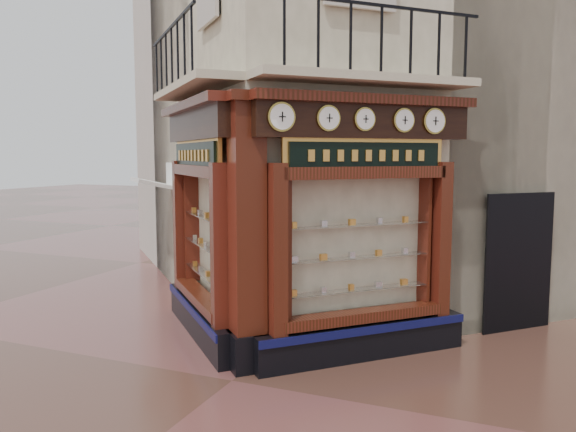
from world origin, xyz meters
The scene contains 16 objects.
ground centered at (0.00, 0.00, 0.00)m, with size 80.00×80.00×0.00m, color #523126.
main_building centered at (0.00, 6.16, 6.00)m, with size 8.00×8.00×12.00m, color beige.
neighbour_left centered at (-2.47, 8.63, 5.50)m, with size 8.00×8.00×11.00m, color beige.
neighbour_right centered at (2.47, 8.63, 5.50)m, with size 8.00×8.00×11.00m, color beige.
shopfront_left centered at (-1.41, 1.57, 1.98)m, with size 2.86×2.86×3.98m.
shopfront_right centered at (1.41, 1.57, 1.98)m, with size 2.86×2.86×3.98m.
corner_pilaster centered at (0.00, 0.50, 1.95)m, with size 0.85×0.85×3.98m.
balcony centered at (0.00, 1.49, 4.22)m, with size 5.94×2.97×1.03m.
clock_a centered at (0.56, 0.45, 3.62)m, with size 0.32×0.32×0.40m.
clock_b centered at (1.06, 0.95, 3.62)m, with size 0.29×0.29×0.36m.
clock_c centered at (1.47, 1.36, 3.62)m, with size 0.28×0.28×0.34m.
clock_d centered at (1.94, 1.83, 3.62)m, with size 0.29×0.29×0.36m.
clock_e centered at (2.33, 2.22, 3.62)m, with size 0.31×0.31×0.39m.
awning centered at (-3.94, 3.74, 0.00)m, with size 1.41×0.84×0.08m, color white, non-canonical shape.
signboard_left centered at (-1.46, 1.51, 3.10)m, with size 2.11×2.11×0.56m.
signboard_right centered at (1.46, 1.51, 3.10)m, with size 1.93×1.93×0.52m.
Camera 1 is at (3.58, -6.60, 3.11)m, focal length 35.00 mm.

